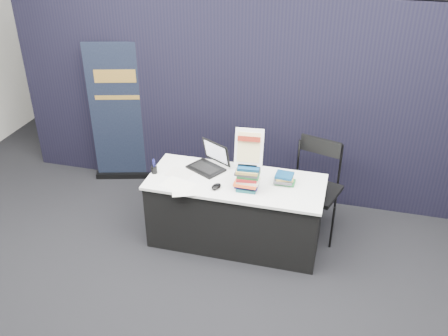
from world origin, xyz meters
TOP-DOWN VIEW (x-y plane):
  - floor at (0.00, 0.00)m, footprint 8.00×8.00m
  - wall_back at (0.00, 4.00)m, footprint 8.00×0.02m
  - drape_partition at (0.00, 1.60)m, footprint 6.00×0.08m
  - display_table at (0.00, 0.55)m, footprint 1.80×0.75m
  - laptop at (-0.36, 0.75)m, footprint 0.44×0.45m
  - mouse at (-0.15, 0.36)m, footprint 0.11×0.15m
  - brochure_left at (-0.60, 0.54)m, footprint 0.30×0.24m
  - brochure_mid at (-0.54, 0.32)m, footprint 0.37×0.31m
  - brochure_right at (-0.42, 0.24)m, footprint 0.34×0.29m
  - pen_cup at (-0.86, 0.49)m, footprint 0.07×0.07m
  - book_stack_tall at (0.15, 0.43)m, footprint 0.22×0.18m
  - book_stack_short at (0.48, 0.62)m, footprint 0.19×0.15m
  - info_sign at (0.15, 0.46)m, footprint 0.28×0.15m
  - pullup_banner at (-1.71, 1.50)m, footprint 0.76×0.31m
  - stacking_chair at (0.78, 0.96)m, footprint 0.59×0.60m

SIDE VIEW (x-z plane):
  - floor at x=0.00m, z-range 0.00..0.00m
  - display_table at x=0.00m, z-range 0.00..0.75m
  - stacking_chair at x=0.78m, z-range 0.06..1.10m
  - brochure_left at x=-0.60m, z-range 0.75..0.75m
  - brochure_right at x=-0.42m, z-range 0.75..0.75m
  - brochure_mid at x=-0.54m, z-range 0.75..0.75m
  - mouse at x=-0.15m, z-range 0.75..0.79m
  - pen_cup at x=-0.86m, z-range 0.75..0.83m
  - pullup_banner at x=-1.71m, z-range -0.10..1.70m
  - book_stack_short at x=0.48m, z-range 0.75..0.86m
  - laptop at x=-0.36m, z-range 0.68..0.95m
  - book_stack_tall at x=0.15m, z-range 0.75..1.01m
  - info_sign at x=0.15m, z-range 1.01..1.38m
  - drape_partition at x=0.00m, z-range 0.00..2.40m
  - wall_back at x=0.00m, z-range 0.00..3.50m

